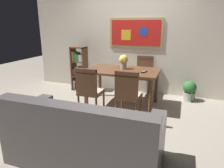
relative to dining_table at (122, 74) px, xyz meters
name	(u,v)px	position (x,y,z in m)	size (l,w,h in m)	color
ground_plane	(110,114)	(-0.06, -0.56, -0.64)	(12.00, 12.00, 0.00)	gray
wall_back_with_painting	(132,38)	(-0.06, 1.00, 0.66)	(5.20, 0.14, 2.60)	beige
dining_table	(122,74)	(0.00, 0.00, 0.00)	(1.45, 0.89, 0.74)	brown
dining_chair_far_right	(144,73)	(0.30, 0.76, -0.11)	(0.40, 0.41, 0.91)	brown
dining_chair_near_left	(89,89)	(-0.36, -0.78, -0.11)	(0.40, 0.41, 0.91)	brown
dining_chair_near_right	(128,93)	(0.33, -0.76, -0.11)	(0.40, 0.41, 0.91)	brown
leather_couch	(83,139)	(0.12, -1.94, -0.33)	(1.80, 0.84, 0.84)	#514C4C
bookshelf	(79,69)	(-1.31, 0.61, -0.12)	(0.36, 0.28, 1.09)	brown
potted_ivy	(189,90)	(1.32, 0.72, -0.42)	(0.28, 0.29, 0.47)	#B2ADA3
flower_vase	(124,61)	(0.01, 0.07, 0.26)	(0.19, 0.18, 0.29)	tan
tv_remote	(144,72)	(0.46, -0.10, 0.11)	(0.10, 0.16, 0.02)	black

